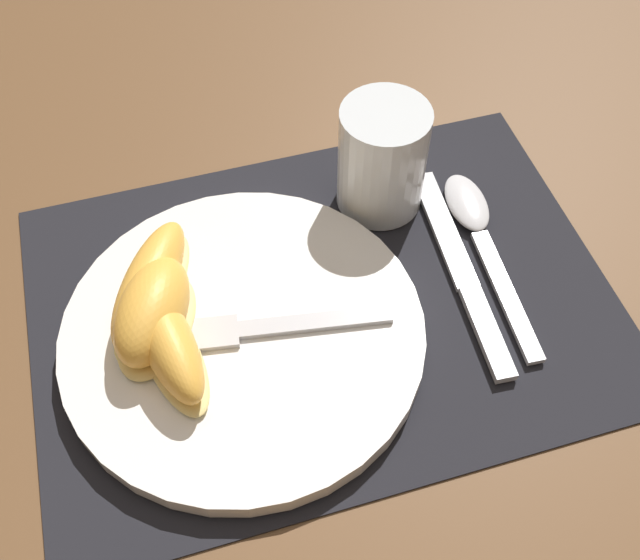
% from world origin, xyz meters
% --- Properties ---
extents(ground_plane, '(3.00, 3.00, 0.00)m').
position_xyz_m(ground_plane, '(0.00, 0.00, 0.00)').
color(ground_plane, brown).
extents(placemat, '(0.45, 0.33, 0.00)m').
position_xyz_m(placemat, '(0.00, 0.00, 0.00)').
color(placemat, black).
rests_on(placemat, ground_plane).
extents(plate, '(0.27, 0.27, 0.02)m').
position_xyz_m(plate, '(-0.07, -0.02, 0.01)').
color(plate, white).
rests_on(plate, placemat).
extents(juice_glass, '(0.07, 0.07, 0.10)m').
position_xyz_m(juice_glass, '(0.08, 0.09, 0.05)').
color(juice_glass, silver).
rests_on(juice_glass, placemat).
extents(knife, '(0.03, 0.21, 0.01)m').
position_xyz_m(knife, '(0.11, -0.01, 0.01)').
color(knife, silver).
rests_on(knife, placemat).
extents(spoon, '(0.04, 0.19, 0.01)m').
position_xyz_m(spoon, '(0.14, 0.03, 0.01)').
color(spoon, silver).
rests_on(spoon, placemat).
extents(fork, '(0.19, 0.05, 0.00)m').
position_xyz_m(fork, '(-0.06, -0.02, 0.02)').
color(fork, silver).
rests_on(fork, plate).
extents(citrus_wedge_0, '(0.10, 0.13, 0.04)m').
position_xyz_m(citrus_wedge_0, '(-0.13, 0.03, 0.04)').
color(citrus_wedge_0, '#F4DB84').
rests_on(citrus_wedge_0, plate).
extents(citrus_wedge_1, '(0.09, 0.11, 0.05)m').
position_xyz_m(citrus_wedge_1, '(-0.13, 0.00, 0.04)').
color(citrus_wedge_1, '#F4DB84').
rests_on(citrus_wedge_1, plate).
extents(citrus_wedge_2, '(0.06, 0.12, 0.04)m').
position_xyz_m(citrus_wedge_2, '(-0.12, -0.02, 0.04)').
color(citrus_wedge_2, '#F4DB84').
rests_on(citrus_wedge_2, plate).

